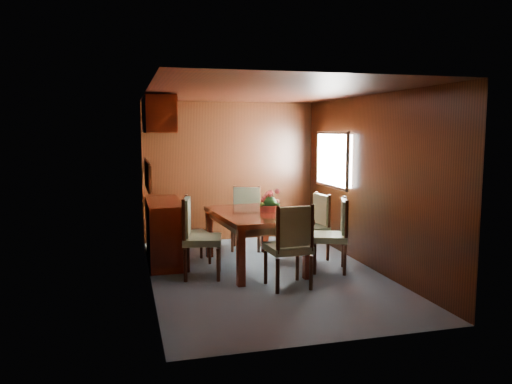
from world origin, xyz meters
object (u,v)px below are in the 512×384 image
object	(u,v)px
chair_right_near	(335,231)
chair_head	(291,242)
chair_left_near	(196,233)
dining_table	(254,220)
sideboard	(164,231)
flower_centerpiece	(270,201)

from	to	relation	value
chair_right_near	chair_head	distance (m)	1.02
chair_left_near	dining_table	bearing A→B (deg)	118.74
sideboard	chair_left_near	world-z (taller)	chair_left_near
dining_table	chair_left_near	xyz separation A→B (m)	(-0.85, -0.26, -0.08)
chair_right_near	flower_centerpiece	distance (m)	1.00
sideboard	dining_table	distance (m)	1.37
flower_centerpiece	chair_right_near	bearing A→B (deg)	-33.79
chair_head	dining_table	bearing A→B (deg)	95.52
chair_left_near	flower_centerpiece	xyz separation A→B (m)	(1.09, 0.31, 0.33)
sideboard	flower_centerpiece	distance (m)	1.62
dining_table	flower_centerpiece	xyz separation A→B (m)	(0.24, 0.05, 0.25)
dining_table	chair_left_near	bearing A→B (deg)	-168.04
sideboard	chair_right_near	world-z (taller)	chair_right_near
chair_right_near	flower_centerpiece	bearing A→B (deg)	77.75
chair_head	flower_centerpiece	distance (m)	1.16
dining_table	flower_centerpiece	bearing A→B (deg)	6.87
dining_table	chair_head	size ratio (longest dim) A/B	1.67
dining_table	chair_left_near	world-z (taller)	chair_left_near
dining_table	chair_right_near	xyz separation A→B (m)	(1.02, -0.47, -0.11)
chair_left_near	flower_centerpiece	world-z (taller)	flower_centerpiece
chair_right_near	chair_head	size ratio (longest dim) A/B	0.96
flower_centerpiece	dining_table	bearing A→B (deg)	-168.01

